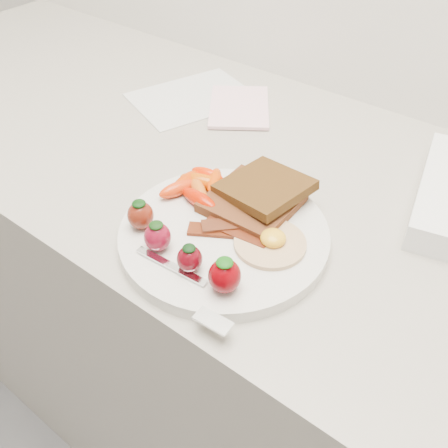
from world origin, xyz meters
The scene contains 11 objects.
counter centered at (0.00, 1.70, 0.45)m, with size 2.00×0.60×0.90m, color gray.
plate centered at (-0.02, 1.55, 0.91)m, with size 0.27×0.27×0.02m, color silver.
toast_lower centered at (-0.02, 1.61, 0.93)m, with size 0.11×0.11×0.01m, color #4E2811.
toast_upper centered at (-0.01, 1.63, 0.94)m, with size 0.10×0.10×0.01m, color #37220E.
fried_egg centered at (0.05, 1.56, 0.92)m, with size 0.11×0.11×0.02m.
bacon_strips centered at (-0.01, 1.55, 0.92)m, with size 0.11×0.09×0.01m.
baby_carrots centered at (-0.09, 1.59, 0.93)m, with size 0.09×0.10×0.02m.
strawberries centered at (-0.03, 1.47, 0.94)m, with size 0.18×0.05×0.05m.
fork centered at (0.02, 1.44, 0.92)m, with size 0.16×0.05×0.00m.
paper_sheet centered at (-0.30, 1.82, 0.90)m, with size 0.16×0.22×0.00m, color silver.
notepad centered at (-0.21, 1.84, 0.91)m, with size 0.11×0.15×0.01m, color #F9C3CE.
Camera 1 is at (0.27, 1.17, 1.35)m, focal length 40.00 mm.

